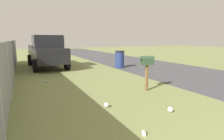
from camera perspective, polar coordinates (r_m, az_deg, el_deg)
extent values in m
cube|color=#47474C|center=(9.77, 29.27, -2.38)|extent=(60.00, 5.40, 0.01)
cube|color=brown|center=(6.58, 10.95, -2.45)|extent=(0.09, 0.09, 0.95)
cube|color=#334C33|center=(6.49, 11.12, 2.59)|extent=(0.29, 0.50, 0.22)
cylinder|color=#334C33|center=(6.47, 11.15, 3.56)|extent=(0.29, 0.50, 0.20)
cube|color=red|center=(6.57, 10.55, 3.27)|extent=(0.02, 0.04, 0.18)
cube|color=black|center=(12.63, -20.07, 4.78)|extent=(4.97, 2.00, 0.90)
cube|color=black|center=(12.02, -19.84, 8.54)|extent=(1.73, 1.72, 0.76)
cube|color=black|center=(12.02, -19.84, 8.54)|extent=(1.69, 1.75, 0.53)
cube|color=black|center=(13.81, -17.53, 7.42)|extent=(2.55, 0.19, 0.12)
cube|color=black|center=(13.57, -24.40, 6.97)|extent=(2.55, 0.19, 0.12)
cylinder|color=black|center=(11.30, -14.09, 2.01)|extent=(0.77, 0.29, 0.76)
cylinder|color=black|center=(10.97, -23.15, 1.29)|extent=(0.77, 0.29, 0.76)
cylinder|color=black|center=(14.42, -17.49, 3.47)|extent=(0.77, 0.29, 0.76)
cylinder|color=black|center=(14.17, -24.60, 2.93)|extent=(0.77, 0.29, 0.76)
cylinder|color=navy|center=(11.74, 2.44, 3.22)|extent=(0.57, 0.57, 1.02)
cylinder|color=black|center=(11.69, 2.46, 5.91)|extent=(0.60, 0.60, 0.08)
cylinder|color=#9EA3A8|center=(6.30, -30.09, -0.32)|extent=(0.07, 0.07, 1.78)
cylinder|color=#9EA3A8|center=(8.95, -29.21, 2.37)|extent=(0.07, 0.07, 1.78)
cylinder|color=#9EA3A8|center=(11.62, -28.73, 3.83)|extent=(0.07, 0.07, 1.78)
cylinder|color=#9EA3A8|center=(14.29, -28.44, 4.74)|extent=(0.07, 0.07, 1.78)
cylinder|color=#9EA3A8|center=(16.96, -28.23, 5.37)|extent=(0.07, 0.07, 1.78)
cube|color=#9EA3A8|center=(8.90, -29.67, 7.86)|extent=(16.08, 0.04, 0.04)
cube|color=gray|center=(8.95, -29.21, 2.37)|extent=(16.08, 0.01, 1.78)
cylinder|color=#B2D8BF|center=(8.36, -20.23, -3.36)|extent=(0.21, 0.20, 0.07)
sphere|color=silver|center=(4.93, 18.03, -11.84)|extent=(0.14, 0.14, 0.14)
cylinder|color=white|center=(3.76, 10.07, -19.12)|extent=(0.13, 0.12, 0.08)
sphere|color=silver|center=(5.00, -1.76, -11.03)|extent=(0.14, 0.14, 0.14)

